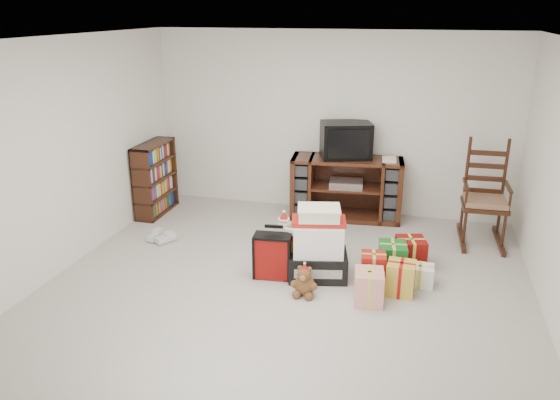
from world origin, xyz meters
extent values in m
cube|color=#B1ACA2|center=(0.00, 0.00, -0.01)|extent=(5.00, 5.00, 0.01)
cube|color=white|center=(0.00, 0.00, 2.50)|extent=(5.00, 5.00, 0.01)
cube|color=white|center=(0.00, 2.50, 1.25)|extent=(5.00, 0.01, 2.50)
cube|color=white|center=(0.00, -2.50, 1.25)|extent=(5.00, 0.01, 2.50)
cube|color=white|center=(-2.50, 0.00, 1.25)|extent=(0.01, 5.00, 2.50)
cube|color=#4F2616|center=(0.28, 2.20, 0.43)|extent=(1.54, 0.68, 0.85)
cube|color=silver|center=(0.28, 2.17, 0.51)|extent=(0.48, 0.36, 0.09)
cube|color=#361A0E|center=(-2.33, 1.70, 0.51)|extent=(0.28, 0.83, 1.01)
cube|color=#361A0E|center=(2.04, 1.81, 0.48)|extent=(0.55, 0.53, 0.05)
cube|color=#996B53|center=(2.04, 1.81, 0.54)|extent=(0.50, 0.49, 0.06)
cube|color=#361A0E|center=(2.04, 2.05, 0.92)|extent=(0.45, 0.08, 0.81)
cube|color=#361A0E|center=(2.04, 1.81, 0.03)|extent=(0.56, 0.89, 0.06)
cube|color=black|center=(0.26, 0.36, 0.14)|extent=(0.71, 0.58, 0.28)
cube|color=white|center=(0.26, 0.36, 0.45)|extent=(0.60, 0.51, 0.34)
cube|color=#A91C13|center=(0.26, 0.36, 0.65)|extent=(0.61, 0.42, 0.05)
cube|color=#F1E9C5|center=(0.26, 0.36, 0.73)|extent=(0.48, 0.40, 0.11)
cube|color=maroon|center=(-0.20, 0.22, 0.25)|extent=(0.40, 0.24, 0.50)
cube|color=black|center=(-0.20, 0.31, 0.56)|extent=(0.20, 0.05, 0.03)
ellipsoid|color=brown|center=(0.21, -0.07, 0.11)|extent=(0.21, 0.18, 0.23)
sphere|color=brown|center=(0.21, -0.09, 0.24)|extent=(0.14, 0.14, 0.14)
cone|color=#9C1D10|center=(0.21, 0.81, 0.18)|extent=(0.26, 0.26, 0.37)
sphere|color=beige|center=(0.21, 0.81, 0.41)|extent=(0.12, 0.12, 0.12)
cone|color=#9C1D10|center=(0.21, 0.81, 0.51)|extent=(0.11, 0.11, 0.09)
cylinder|color=silver|center=(0.34, 0.71, 0.38)|extent=(0.02, 0.02, 0.11)
cone|color=#9C1D10|center=(-0.19, 0.64, 0.20)|extent=(0.28, 0.28, 0.40)
sphere|color=beige|center=(-0.19, 0.64, 0.45)|extent=(0.14, 0.14, 0.14)
cone|color=#9C1D10|center=(-0.19, 0.64, 0.56)|extent=(0.12, 0.12, 0.10)
cylinder|color=silver|center=(-0.04, 0.53, 0.41)|extent=(0.02, 0.02, 0.12)
cube|color=silver|center=(-1.90, 0.78, 0.05)|extent=(0.14, 0.27, 0.09)
cube|color=silver|center=(-1.74, 0.78, 0.05)|extent=(0.23, 0.28, 0.09)
cube|color=#A91C13|center=(0.85, 0.36, 0.14)|extent=(0.28, 0.28, 0.28)
cube|color=#1B6D1F|center=(1.06, 0.63, 0.14)|extent=(0.28, 0.28, 0.28)
cube|color=gold|center=(1.12, 0.20, 0.14)|extent=(0.28, 0.28, 0.28)
cube|color=white|center=(0.79, -0.02, 0.14)|extent=(0.28, 0.28, 0.28)
cube|color=white|center=(1.34, 0.42, 0.14)|extent=(0.28, 0.28, 0.28)
cube|color=maroon|center=(1.28, 0.85, 0.14)|extent=(0.28, 0.28, 0.28)
cube|color=black|center=(0.25, 2.25, 1.09)|extent=(0.76, 0.64, 0.48)
cube|color=black|center=(0.25, 2.02, 1.09)|extent=(0.53, 0.19, 0.38)
camera|label=1|loc=(1.25, -4.89, 2.77)|focal=35.00mm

